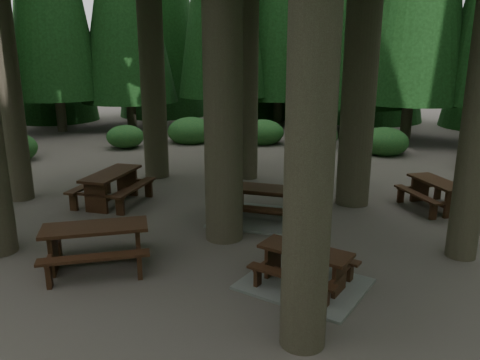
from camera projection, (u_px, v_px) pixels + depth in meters
The scene contains 7 objects.
ground at pixel (191, 233), 10.92m from camera, with size 80.00×80.00×0.00m, color #554C45.
picnic_table_a at pixel (304, 274), 8.43m from camera, with size 2.13×1.77×0.71m.
picnic_table_b at pixel (112, 183), 12.92m from camera, with size 2.19×2.45×0.89m.
picnic_table_c at pixel (263, 208), 11.77m from camera, with size 2.92×2.62×0.83m.
picnic_table_d at pixel (437, 190), 12.49m from camera, with size 2.30×2.28×0.78m.
picnic_table_e at pixel (96, 240), 9.06m from camera, with size 2.53×2.54×0.86m.
shrub_ring at pixel (234, 213), 11.06m from camera, with size 23.86×24.64×1.49m.
Camera 1 is at (6.41, -8.01, 4.10)m, focal length 35.00 mm.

